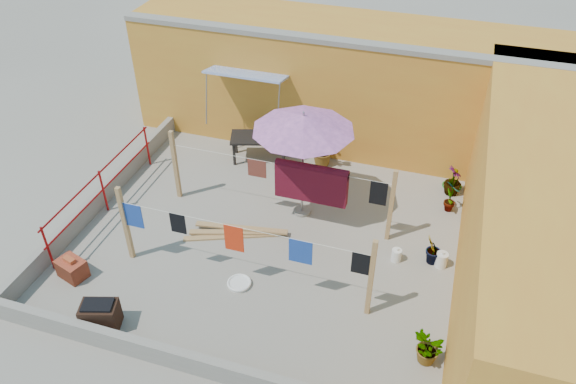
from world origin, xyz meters
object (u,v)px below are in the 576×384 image
object	(u,v)px
white_basin	(239,283)
outdoor_table	(259,139)
brazier	(100,315)
green_hose	(452,185)
patio_umbrella	(303,124)
brick_stack	(72,268)
water_jug_a	(441,260)
plant_back_a	(324,150)
water_jug_b	(396,255)

from	to	relation	value
white_basin	outdoor_table	bearing A→B (deg)	104.93
brazier	green_hose	xyz separation A→B (m)	(5.76, 6.40, -0.25)
green_hose	outdoor_table	bearing A→B (deg)	-176.70
patio_umbrella	brick_stack	bearing A→B (deg)	-138.55
brick_stack	water_jug_a	xyz separation A→B (m)	(7.04, 2.56, -0.04)
outdoor_table	brazier	distance (m)	6.18
patio_umbrella	white_basin	world-z (taller)	patio_umbrella
brick_stack	white_basin	size ratio (longest dim) A/B	1.33
outdoor_table	white_basin	size ratio (longest dim) A/B	3.28
patio_umbrella	water_jug_a	size ratio (longest dim) A/B	7.08
outdoor_table	plant_back_a	size ratio (longest dim) A/B	1.88
outdoor_table	brazier	bearing A→B (deg)	-97.76
brick_stack	plant_back_a	bearing A→B (deg)	55.45
white_basin	green_hose	world-z (taller)	white_basin
white_basin	water_jug_b	xyz separation A→B (m)	(2.85, 1.65, 0.10)
outdoor_table	white_basin	xyz separation A→B (m)	(1.17, -4.39, -0.57)
brazier	white_basin	size ratio (longest dim) A/B	1.54
water_jug_a	brazier	bearing A→B (deg)	-148.81
brazier	white_basin	xyz separation A→B (m)	(2.00, 1.72, -0.24)
patio_umbrella	plant_back_a	bearing A→B (deg)	91.17
patio_umbrella	brazier	distance (m)	5.40
outdoor_table	plant_back_a	world-z (taller)	plant_back_a
brick_stack	water_jug_b	distance (m)	6.60
patio_umbrella	plant_back_a	world-z (taller)	patio_umbrella
outdoor_table	plant_back_a	xyz separation A→B (m)	(1.66, 0.28, -0.19)
green_hose	brazier	bearing A→B (deg)	-132.00
patio_umbrella	brazier	bearing A→B (deg)	-120.54
brick_stack	white_basin	bearing A→B (deg)	13.54
water_jug_b	white_basin	bearing A→B (deg)	-149.98
outdoor_table	water_jug_b	distance (m)	4.90
white_basin	brazier	bearing A→B (deg)	-139.35
white_basin	plant_back_a	size ratio (longest dim) A/B	0.57
brazier	water_jug_a	world-z (taller)	brazier
water_jug_a	plant_back_a	distance (m)	4.39
brazier	white_basin	bearing A→B (deg)	40.65
patio_umbrella	brick_stack	distance (m)	5.52
patio_umbrella	brazier	xyz separation A→B (m)	(-2.53, -4.30, -2.07)
white_basin	plant_back_a	xyz separation A→B (m)	(0.49, 4.68, 0.38)
water_jug_a	green_hose	bearing A→B (deg)	90.00
green_hose	water_jug_a	bearing A→B (deg)	-90.00
outdoor_table	white_basin	bearing A→B (deg)	-75.07
white_basin	water_jug_b	distance (m)	3.30
water_jug_a	outdoor_table	bearing A→B (deg)	151.94
outdoor_table	brick_stack	xyz separation A→B (m)	(-2.11, -5.18, -0.40)
white_basin	water_jug_a	world-z (taller)	water_jug_a
brazier	water_jug_a	bearing A→B (deg)	31.19
brazier	white_basin	world-z (taller)	brazier
patio_umbrella	outdoor_table	bearing A→B (deg)	133.07
water_jug_a	water_jug_b	xyz separation A→B (m)	(-0.90, -0.12, -0.02)
brazier	green_hose	distance (m)	8.62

